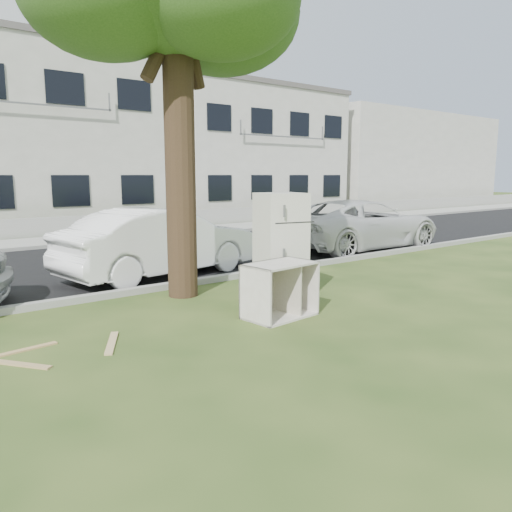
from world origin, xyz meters
TOP-DOWN VIEW (x-y plane):
  - ground at (0.00, 0.00)m, footprint 120.00×120.00m
  - road at (0.00, 6.00)m, footprint 120.00×7.00m
  - kerb_near at (0.00, 2.45)m, footprint 120.00×0.18m
  - kerb_far at (0.00, 9.55)m, footprint 120.00×0.18m
  - sidewalk at (0.00, 11.00)m, footprint 120.00×2.80m
  - low_wall at (0.00, 12.60)m, footprint 120.00×0.15m
  - townhouse_center at (0.00, 17.50)m, footprint 11.22×8.16m
  - townhouse_right at (12.00, 17.50)m, footprint 10.20×8.16m
  - filler_right at (26.00, 18.00)m, footprint 16.00×9.00m
  - fridge at (0.88, 0.54)m, footprint 0.92×0.88m
  - cabinet at (0.10, -0.36)m, footprint 1.16×0.79m
  - plank_a at (-3.59, 0.44)m, footprint 1.08×0.21m
  - plank_b at (-3.66, 0.02)m, footprint 0.64×0.82m
  - plank_c at (-2.49, 0.03)m, footprint 0.50×0.84m
  - car_center at (0.14, 3.70)m, footprint 4.75×2.31m
  - car_right at (6.77, 3.71)m, footprint 5.37×2.54m

SIDE VIEW (x-z plane):
  - ground at x=0.00m, z-range 0.00..0.00m
  - kerb_near at x=0.00m, z-range -0.06..0.06m
  - kerb_far at x=0.00m, z-range -0.06..0.06m
  - road at x=0.00m, z-range 0.00..0.01m
  - sidewalk at x=0.00m, z-range 0.00..0.01m
  - plank_a at x=-3.59m, z-range 0.00..0.02m
  - plank_b at x=-3.66m, z-range 0.00..0.02m
  - plank_c at x=-2.49m, z-range 0.00..0.02m
  - low_wall at x=0.00m, z-range 0.00..0.70m
  - cabinet at x=0.10m, z-range 0.00..0.86m
  - car_right at x=6.77m, z-range 0.00..1.48m
  - car_center at x=0.14m, z-range 0.00..1.50m
  - fridge at x=0.88m, z-range 0.00..1.89m
  - filler_right at x=26.00m, z-range 0.00..6.40m
  - townhouse_right at x=12.00m, z-range 0.00..6.84m
  - townhouse_center at x=0.00m, z-range 0.00..7.44m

